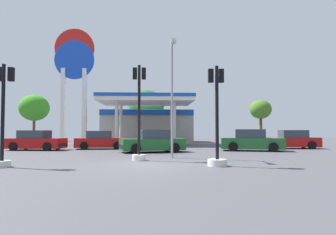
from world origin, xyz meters
name	(u,v)px	position (x,y,z in m)	size (l,w,h in m)	color
ground_plane	(146,165)	(0.00, 0.00, 0.00)	(90.00, 90.00, 0.00)	#47474C
gas_station	(147,124)	(-0.41, 22.57, 2.20)	(10.38, 13.61, 4.73)	#ADA89E
station_pole_sign	(74,71)	(-7.59, 17.26, 7.33)	(3.91, 0.56, 11.61)	white
car_0	(252,141)	(7.28, 8.15, 0.69)	(4.57, 2.84, 1.52)	black
car_1	(101,141)	(-3.75, 10.75, 0.64)	(4.09, 2.17, 1.40)	black
car_2	(153,142)	(0.27, 7.24, 0.68)	(4.48, 2.79, 1.49)	black
car_3	(36,141)	(-8.26, 9.63, 0.65)	(4.22, 2.24, 1.44)	black
car_4	(292,140)	(11.31, 10.58, 0.66)	(4.23, 2.17, 1.46)	black
traffic_signal_0	(139,121)	(-0.38, 1.98, 1.90)	(0.65, 0.68, 4.67)	silver
traffic_signal_1	(217,132)	(2.95, -0.40, 1.41)	(0.79, 0.79, 4.15)	silver
traffic_signal_2	(3,125)	(-5.73, -0.33, 1.70)	(0.67, 0.69, 4.15)	silver
tree_0	(34,108)	(-15.00, 26.31, 4.29)	(3.74, 3.74, 5.99)	brown
tree_1	(146,106)	(-0.64, 27.22, 4.65)	(4.72, 4.72, 6.81)	brown
tree_2	(261,110)	(14.89, 27.03, 4.20)	(2.89, 2.89, 5.55)	brown
corner_streetlamp	(172,88)	(1.30, 2.85, 3.68)	(0.24, 1.48, 6.02)	gray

